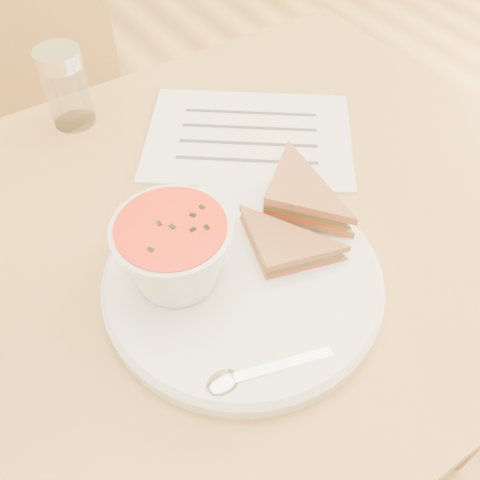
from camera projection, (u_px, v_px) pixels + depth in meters
floor at (211, 458)px, 1.19m from camera, size 5.00×6.00×0.01m
dining_table at (202, 383)px, 0.91m from camera, size 1.00×0.70×0.75m
chair_far at (104, 151)px, 1.16m from camera, size 0.52×0.52×0.94m
plate at (243, 281)px, 0.57m from camera, size 0.38×0.38×0.02m
soup_bowl at (175, 255)px, 0.53m from camera, size 0.15×0.15×0.08m
sandwich_half_a at (266, 276)px, 0.55m from camera, size 0.12×0.12×0.03m
sandwich_half_b at (263, 208)px, 0.59m from camera, size 0.15×0.15×0.03m
spoon at (274, 368)px, 0.49m from camera, size 0.17×0.08×0.01m
paper_menu at (249, 136)px, 0.74m from camera, size 0.35×0.34×0.00m
condiment_shaker at (66, 88)px, 0.73m from camera, size 0.08×0.08×0.11m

